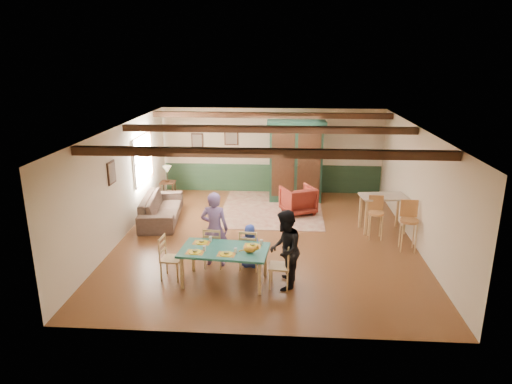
# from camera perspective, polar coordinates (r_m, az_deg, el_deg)

# --- Properties ---
(floor) EXTENTS (8.00, 8.00, 0.00)m
(floor) POSITION_cam_1_polar(r_m,az_deg,el_deg) (11.18, 1.28, -5.81)
(floor) COLOR #552E18
(floor) RESTS_ON ground
(wall_back) EXTENTS (7.00, 0.02, 2.70)m
(wall_back) POSITION_cam_1_polar(r_m,az_deg,el_deg) (14.62, 2.02, 5.17)
(wall_back) COLOR beige
(wall_back) RESTS_ON floor
(wall_left) EXTENTS (0.02, 8.00, 2.70)m
(wall_left) POSITION_cam_1_polar(r_m,az_deg,el_deg) (11.42, -16.50, 1.14)
(wall_left) COLOR beige
(wall_left) RESTS_ON floor
(wall_right) EXTENTS (0.02, 8.00, 2.70)m
(wall_right) POSITION_cam_1_polar(r_m,az_deg,el_deg) (11.15, 19.60, 0.48)
(wall_right) COLOR beige
(wall_right) RESTS_ON floor
(ceiling) EXTENTS (7.00, 8.00, 0.02)m
(ceiling) POSITION_cam_1_polar(r_m,az_deg,el_deg) (10.44, 1.38, 7.99)
(ceiling) COLOR white
(ceiling) RESTS_ON wall_back
(wainscot_back) EXTENTS (6.95, 0.03, 0.90)m
(wainscot_back) POSITION_cam_1_polar(r_m,az_deg,el_deg) (14.80, 1.98, 1.74)
(wainscot_back) COLOR #1C3420
(wainscot_back) RESTS_ON floor
(ceiling_beam_front) EXTENTS (6.95, 0.16, 0.16)m
(ceiling_beam_front) POSITION_cam_1_polar(r_m,az_deg,el_deg) (8.20, 0.68, 4.91)
(ceiling_beam_front) COLOR black
(ceiling_beam_front) RESTS_ON ceiling
(ceiling_beam_mid) EXTENTS (6.95, 0.16, 0.16)m
(ceiling_beam_mid) POSITION_cam_1_polar(r_m,az_deg,el_deg) (10.85, 1.47, 7.85)
(ceiling_beam_mid) COLOR black
(ceiling_beam_mid) RESTS_ON ceiling
(ceiling_beam_back) EXTENTS (6.95, 0.16, 0.16)m
(ceiling_beam_back) POSITION_cam_1_polar(r_m,az_deg,el_deg) (13.42, 1.94, 9.58)
(ceiling_beam_back) COLOR black
(ceiling_beam_back) RESTS_ON ceiling
(window_left) EXTENTS (0.06, 1.60, 1.30)m
(window_left) POSITION_cam_1_polar(r_m,az_deg,el_deg) (12.92, -13.92, 4.04)
(window_left) COLOR white
(window_left) RESTS_ON wall_left
(picture_left_wall) EXTENTS (0.04, 0.42, 0.52)m
(picture_left_wall) POSITION_cam_1_polar(r_m,az_deg,el_deg) (10.77, -17.60, 2.32)
(picture_left_wall) COLOR gray
(picture_left_wall) RESTS_ON wall_left
(picture_back_a) EXTENTS (0.45, 0.04, 0.55)m
(picture_back_a) POSITION_cam_1_polar(r_m,az_deg,el_deg) (14.60, -3.11, 6.94)
(picture_back_a) COLOR gray
(picture_back_a) RESTS_ON wall_back
(picture_back_b) EXTENTS (0.38, 0.04, 0.48)m
(picture_back_b) POSITION_cam_1_polar(r_m,az_deg,el_deg) (14.80, -7.36, 6.37)
(picture_back_b) COLOR gray
(picture_back_b) RESTS_ON wall_back
(dining_table) EXTENTS (1.76, 1.08, 0.70)m
(dining_table) POSITION_cam_1_polar(r_m,az_deg,el_deg) (9.02, -3.94, -9.19)
(dining_table) COLOR #1E6154
(dining_table) RESTS_ON floor
(dining_chair_far_left) EXTENTS (0.43, 0.44, 0.89)m
(dining_chair_far_left) POSITION_cam_1_polar(r_m,az_deg,el_deg) (9.66, -5.25, -6.79)
(dining_chair_far_left) COLOR tan
(dining_chair_far_left) RESTS_ON floor
(dining_chair_far_right) EXTENTS (0.43, 0.44, 0.89)m
(dining_chair_far_right) POSITION_cam_1_polar(r_m,az_deg,el_deg) (9.52, -0.84, -7.10)
(dining_chair_far_right) COLOR tan
(dining_chair_far_right) RESTS_ON floor
(dining_chair_end_left) EXTENTS (0.44, 0.43, 0.89)m
(dining_chair_end_left) POSITION_cam_1_polar(r_m,az_deg,el_deg) (9.27, -10.52, -8.09)
(dining_chair_end_left) COLOR tan
(dining_chair_end_left) RESTS_ON floor
(dining_chair_end_right) EXTENTS (0.44, 0.43, 0.89)m
(dining_chair_end_right) POSITION_cam_1_polar(r_m,az_deg,el_deg) (8.82, 2.96, -9.13)
(dining_chair_end_right) COLOR tan
(dining_chair_end_right) RESTS_ON floor
(person_man) EXTENTS (0.62, 0.44, 1.61)m
(person_man) POSITION_cam_1_polar(r_m,az_deg,el_deg) (9.59, -5.20, -4.63)
(person_man) COLOR #775B9C
(person_man) RESTS_ON floor
(person_woman) EXTENTS (0.65, 0.80, 1.54)m
(person_woman) POSITION_cam_1_polar(r_m,az_deg,el_deg) (8.68, 3.61, -7.22)
(person_woman) COLOR black
(person_woman) RESTS_ON floor
(person_child) EXTENTS (0.48, 0.34, 0.94)m
(person_child) POSITION_cam_1_polar(r_m,az_deg,el_deg) (9.57, -0.77, -6.78)
(person_child) COLOR #293EA7
(person_child) RESTS_ON floor
(cat) EXTENTS (0.35, 0.16, 0.17)m
(cat) POSITION_cam_1_polar(r_m,az_deg,el_deg) (8.66, -0.79, -7.13)
(cat) COLOR orange
(cat) RESTS_ON dining_table
(place_setting_near_left) EXTENTS (0.40, 0.31, 0.11)m
(place_setting_near_left) POSITION_cam_1_polar(r_m,az_deg,el_deg) (8.77, -7.64, -7.18)
(place_setting_near_left) COLOR yellow
(place_setting_near_left) RESTS_ON dining_table
(place_setting_near_center) EXTENTS (0.40, 0.31, 0.11)m
(place_setting_near_center) POSITION_cam_1_polar(r_m,az_deg,el_deg) (8.63, -3.73, -7.49)
(place_setting_near_center) COLOR yellow
(place_setting_near_center) RESTS_ON dining_table
(place_setting_far_left) EXTENTS (0.40, 0.31, 0.11)m
(place_setting_far_left) POSITION_cam_1_polar(r_m,az_deg,el_deg) (9.18, -6.82, -6.02)
(place_setting_far_left) COLOR yellow
(place_setting_far_left) RESTS_ON dining_table
(place_setting_far_right) EXTENTS (0.40, 0.31, 0.11)m
(place_setting_far_right) POSITION_cam_1_polar(r_m,az_deg,el_deg) (8.97, -0.44, -6.46)
(place_setting_far_right) COLOR yellow
(place_setting_far_right) RESTS_ON dining_table
(area_rug) EXTENTS (2.89, 3.42, 0.01)m
(area_rug) POSITION_cam_1_polar(r_m,az_deg,el_deg) (13.24, 2.00, -2.11)
(area_rug) COLOR tan
(area_rug) RESTS_ON floor
(armoire) EXTENTS (1.74, 0.73, 2.44)m
(armoire) POSITION_cam_1_polar(r_m,az_deg,el_deg) (13.77, 4.97, 3.83)
(armoire) COLOR #133022
(armoire) RESTS_ON floor
(armchair) EXTENTS (1.12, 1.13, 0.78)m
(armchair) POSITION_cam_1_polar(r_m,az_deg,el_deg) (12.83, 5.29, -1.00)
(armchair) COLOR #511310
(armchair) RESTS_ON floor
(sofa) EXTENTS (1.17, 2.42, 0.68)m
(sofa) POSITION_cam_1_polar(r_m,az_deg,el_deg) (12.53, -11.74, -1.97)
(sofa) COLOR #423129
(sofa) RESTS_ON floor
(end_table) EXTENTS (0.46, 0.46, 0.54)m
(end_table) POSITION_cam_1_polar(r_m,az_deg,el_deg) (14.38, -10.92, 0.24)
(end_table) COLOR black
(end_table) RESTS_ON floor
(table_lamp) EXTENTS (0.28, 0.28, 0.50)m
(table_lamp) POSITION_cam_1_polar(r_m,az_deg,el_deg) (14.24, -11.03, 2.24)
(table_lamp) COLOR beige
(table_lamp) RESTS_ON end_table
(counter_table) EXTENTS (1.20, 0.79, 0.94)m
(counter_table) POSITION_cam_1_polar(r_m,az_deg,el_deg) (11.92, 15.50, -2.58)
(counter_table) COLOR beige
(counter_table) RESTS_ON floor
(bar_stool_left) EXTENTS (0.40, 0.43, 1.05)m
(bar_stool_left) POSITION_cam_1_polar(r_m,az_deg,el_deg) (11.36, 14.74, -3.16)
(bar_stool_left) COLOR #C1824B
(bar_stool_left) RESTS_ON floor
(bar_stool_right) EXTENTS (0.45, 0.48, 1.15)m
(bar_stool_right) POSITION_cam_1_polar(r_m,az_deg,el_deg) (10.89, 18.55, -4.10)
(bar_stool_right) COLOR #C1824B
(bar_stool_right) RESTS_ON floor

